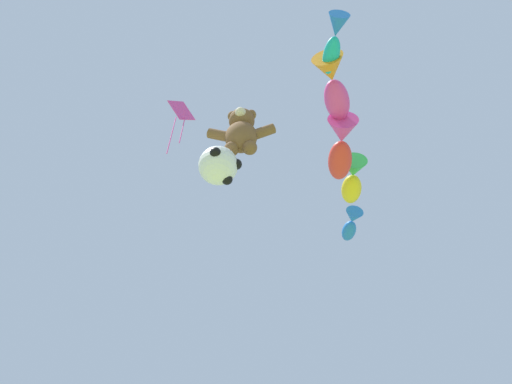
{
  "coord_description": "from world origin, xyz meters",
  "views": [
    {
      "loc": [
        2.27,
        -2.64,
        1.47
      ],
      "look_at": [
        1.63,
        4.34,
        9.45
      ],
      "focal_mm": 35.0,
      "sensor_mm": 36.0,
      "label": 1
    }
  ],
  "objects_px": {
    "teddy_bear_kite": "(241,132)",
    "fish_kite_magenta": "(333,85)",
    "diamond_kite": "(180,115)",
    "fish_kite_teal": "(334,41)",
    "soccer_ball_kite": "(219,166)",
    "fish_kite_crimson": "(341,146)",
    "fish_kite_goldfin": "(353,179)",
    "fish_kite_cobalt": "(351,224)"
  },
  "relations": [
    {
      "from": "fish_kite_teal",
      "to": "fish_kite_crimson",
      "type": "bearing_deg",
      "value": 85.85
    },
    {
      "from": "fish_kite_crimson",
      "to": "fish_kite_cobalt",
      "type": "distance_m",
      "value": 4.08
    },
    {
      "from": "soccer_ball_kite",
      "to": "fish_kite_magenta",
      "type": "distance_m",
      "value": 5.41
    },
    {
      "from": "soccer_ball_kite",
      "to": "fish_kite_crimson",
      "type": "xyz_separation_m",
      "value": [
        3.4,
        2.78,
        4.16
      ]
    },
    {
      "from": "soccer_ball_kite",
      "to": "fish_kite_teal",
      "type": "relative_size",
      "value": 0.55
    },
    {
      "from": "fish_kite_teal",
      "to": "diamond_kite",
      "type": "bearing_deg",
      "value": 155.19
    },
    {
      "from": "fish_kite_teal",
      "to": "fish_kite_goldfin",
      "type": "xyz_separation_m",
      "value": [
        0.77,
        5.46,
        0.41
      ]
    },
    {
      "from": "teddy_bear_kite",
      "to": "diamond_kite",
      "type": "distance_m",
      "value": 4.23
    },
    {
      "from": "teddy_bear_kite",
      "to": "soccer_ball_kite",
      "type": "relative_size",
      "value": 1.73
    },
    {
      "from": "fish_kite_goldfin",
      "to": "fish_kite_teal",
      "type": "bearing_deg",
      "value": -98.02
    },
    {
      "from": "fish_kite_crimson",
      "to": "diamond_kite",
      "type": "xyz_separation_m",
      "value": [
        -5.09,
        -1.39,
        0.43
      ]
    },
    {
      "from": "teddy_bear_kite",
      "to": "soccer_ball_kite",
      "type": "distance_m",
      "value": 1.36
    },
    {
      "from": "soccer_ball_kite",
      "to": "diamond_kite",
      "type": "height_order",
      "value": "diamond_kite"
    },
    {
      "from": "soccer_ball_kite",
      "to": "fish_kite_goldfin",
      "type": "distance_m",
      "value": 7.61
    },
    {
      "from": "diamond_kite",
      "to": "fish_kite_cobalt",
      "type": "bearing_deg",
      "value": 44.01
    },
    {
      "from": "teddy_bear_kite",
      "to": "soccer_ball_kite",
      "type": "bearing_deg",
      "value": 176.45
    },
    {
      "from": "fish_kite_cobalt",
      "to": "diamond_kite",
      "type": "relative_size",
      "value": 0.55
    },
    {
      "from": "fish_kite_magenta",
      "to": "soccer_ball_kite",
      "type": "bearing_deg",
      "value": -168.76
    },
    {
      "from": "soccer_ball_kite",
      "to": "fish_kite_teal",
      "type": "distance_m",
      "value": 5.32
    },
    {
      "from": "teddy_bear_kite",
      "to": "fish_kite_cobalt",
      "type": "bearing_deg",
      "value": 63.47
    },
    {
      "from": "fish_kite_cobalt",
      "to": "fish_kite_goldfin",
      "type": "bearing_deg",
      "value": -90.27
    },
    {
      "from": "teddy_bear_kite",
      "to": "diamond_kite",
      "type": "bearing_deg",
      "value": 147.02
    },
    {
      "from": "fish_kite_magenta",
      "to": "diamond_kite",
      "type": "relative_size",
      "value": 0.79
    },
    {
      "from": "fish_kite_magenta",
      "to": "fish_kite_goldfin",
      "type": "height_order",
      "value": "fish_kite_goldfin"
    },
    {
      "from": "teddy_bear_kite",
      "to": "fish_kite_magenta",
      "type": "bearing_deg",
      "value": 13.93
    },
    {
      "from": "soccer_ball_kite",
      "to": "fish_kite_goldfin",
      "type": "height_order",
      "value": "fish_kite_goldfin"
    },
    {
      "from": "teddy_bear_kite",
      "to": "fish_kite_cobalt",
      "type": "height_order",
      "value": "fish_kite_cobalt"
    },
    {
      "from": "fish_kite_teal",
      "to": "teddy_bear_kite",
      "type": "bearing_deg",
      "value": 162.92
    },
    {
      "from": "teddy_bear_kite",
      "to": "fish_kite_magenta",
      "type": "xyz_separation_m",
      "value": [
        2.65,
        0.66,
        3.08
      ]
    },
    {
      "from": "diamond_kite",
      "to": "soccer_ball_kite",
      "type": "bearing_deg",
      "value": -39.43
    },
    {
      "from": "fish_kite_teal",
      "to": "fish_kite_crimson",
      "type": "relative_size",
      "value": 0.76
    },
    {
      "from": "fish_kite_teal",
      "to": "fish_kite_crimson",
      "type": "distance_m",
      "value": 3.63
    },
    {
      "from": "fish_kite_crimson",
      "to": "fish_kite_cobalt",
      "type": "relative_size",
      "value": 1.49
    },
    {
      "from": "soccer_ball_kite",
      "to": "fish_kite_crimson",
      "type": "distance_m",
      "value": 6.05
    },
    {
      "from": "fish_kite_teal",
      "to": "fish_kite_cobalt",
      "type": "bearing_deg",
      "value": 84.19
    },
    {
      "from": "soccer_ball_kite",
      "to": "fish_kite_teal",
      "type": "bearing_deg",
      "value": -15.01
    },
    {
      "from": "fish_kite_goldfin",
      "to": "fish_kite_magenta",
      "type": "bearing_deg",
      "value": -100.73
    },
    {
      "from": "soccer_ball_kite",
      "to": "fish_kite_crimson",
      "type": "bearing_deg",
      "value": 39.28
    },
    {
      "from": "fish_kite_teal",
      "to": "fish_kite_cobalt",
      "type": "height_order",
      "value": "fish_kite_cobalt"
    },
    {
      "from": "teddy_bear_kite",
      "to": "fish_kite_teal",
      "type": "distance_m",
      "value": 4.03
    },
    {
      "from": "diamond_kite",
      "to": "fish_kite_teal",
      "type": "bearing_deg",
      "value": -24.81
    },
    {
      "from": "teddy_bear_kite",
      "to": "diamond_kite",
      "type": "relative_size",
      "value": 0.59
    }
  ]
}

